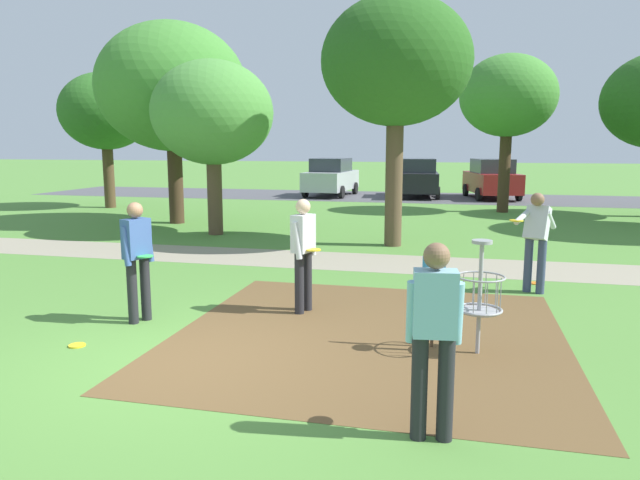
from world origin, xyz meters
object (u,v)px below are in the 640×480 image
(frisbee_near_basket, at_px, (77,345))
(parked_car_leftmost, at_px, (331,177))
(tree_far_center, at_px, (508,97))
(parked_car_center_left, at_px, (418,178))
(player_foreground_watching, at_px, (303,249))
(player_throwing, at_px, (536,236))
(disc_golf_basket, at_px, (475,292))
(frisbee_far_right, at_px, (416,325))
(tree_mid_left, at_px, (105,112))
(parked_car_center_right, at_px, (492,179))
(tree_mid_center, at_px, (212,114))
(tree_near_right, at_px, (172,88))
(player_waiting_left, at_px, (434,330))
(frisbee_scattered_a, at_px, (535,283))
(player_waiting_right, at_px, (137,255))
(tree_near_left, at_px, (396,63))

(frisbee_near_basket, bearing_deg, parked_car_leftmost, 94.18)
(frisbee_near_basket, distance_m, tree_far_center, 18.26)
(tree_far_center, bearing_deg, parked_car_center_left, 121.69)
(player_foreground_watching, xyz_separation_m, tree_far_center, (3.79, 14.53, 3.25))
(player_throwing, height_order, tree_far_center, tree_far_center)
(disc_golf_basket, xyz_separation_m, frisbee_far_right, (-0.74, 0.91, -0.74))
(tree_mid_left, height_order, parked_car_center_right, tree_mid_left)
(player_throwing, height_order, frisbee_near_basket, player_throwing)
(tree_mid_center, relative_size, tree_far_center, 0.83)
(tree_near_right, bearing_deg, tree_mid_center, -41.57)
(frisbee_near_basket, height_order, tree_mid_left, tree_mid_left)
(disc_golf_basket, height_order, tree_near_right, tree_near_right)
(player_foreground_watching, xyz_separation_m, player_throwing, (3.50, 2.03, 0.02))
(player_waiting_left, bearing_deg, tree_mid_center, 122.01)
(tree_near_right, height_order, parked_car_center_left, tree_near_right)
(tree_mid_center, bearing_deg, frisbee_scattered_a, -27.51)
(player_waiting_right, xyz_separation_m, frisbee_scattered_a, (5.76, 3.74, -0.96))
(tree_near_left, distance_m, parked_car_center_right, 14.84)
(tree_mid_left, distance_m, parked_car_leftmost, 10.89)
(tree_mid_left, bearing_deg, player_waiting_left, -49.90)
(parked_car_leftmost, bearing_deg, player_waiting_right, -84.98)
(parked_car_center_left, bearing_deg, player_throwing, -79.85)
(player_waiting_left, height_order, frisbee_scattered_a, player_waiting_left)
(frisbee_far_right, bearing_deg, disc_golf_basket, -51.02)
(frisbee_far_right, bearing_deg, parked_car_center_right, 84.66)
(player_waiting_left, bearing_deg, frisbee_scattered_a, 76.01)
(frisbee_near_basket, height_order, frisbee_scattered_a, same)
(player_waiting_right, distance_m, tree_near_left, 8.47)
(tree_mid_center, relative_size, parked_car_center_right, 1.07)
(player_throwing, xyz_separation_m, parked_car_center_left, (-3.27, 18.26, -0.06))
(player_waiting_right, bearing_deg, tree_far_center, 69.11)
(tree_near_left, xyz_separation_m, tree_mid_center, (-5.07, 0.72, -1.09))
(player_waiting_left, relative_size, parked_car_leftmost, 0.40)
(frisbee_far_right, relative_size, parked_car_leftmost, 0.06)
(player_throwing, bearing_deg, player_foreground_watching, -149.89)
(tree_near_left, bearing_deg, tree_near_right, 159.92)
(frisbee_far_right, distance_m, parked_car_center_left, 20.67)
(frisbee_scattered_a, distance_m, parked_car_center_right, 17.60)
(frisbee_scattered_a, bearing_deg, player_waiting_left, -103.99)
(tree_mid_left, relative_size, tree_mid_center, 1.11)
(tree_near_right, height_order, tree_mid_center, tree_near_right)
(player_waiting_right, height_order, parked_car_center_left, parked_car_center_left)
(tree_mid_left, xyz_separation_m, parked_car_center_left, (11.65, 7.76, -2.84))
(tree_near_left, relative_size, parked_car_leftmost, 1.39)
(disc_golf_basket, relative_size, tree_mid_center, 0.29)
(disc_golf_basket, bearing_deg, player_foreground_watching, 153.54)
(player_foreground_watching, relative_size, frisbee_near_basket, 8.31)
(player_waiting_left, xyz_separation_m, parked_car_leftmost, (-6.05, 23.45, -0.05))
(parked_car_leftmost, bearing_deg, frisbee_far_right, -74.31)
(tree_near_right, relative_size, parked_car_leftmost, 1.45)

